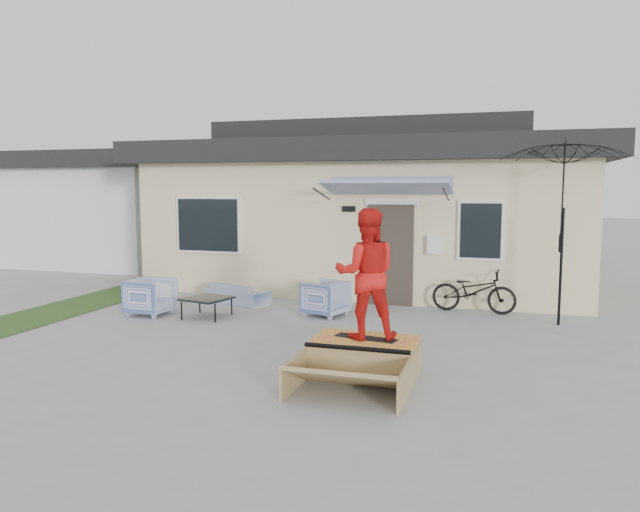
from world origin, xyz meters
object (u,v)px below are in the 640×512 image
(bicycle, at_px, (474,286))
(skate_ramp, at_px, (365,356))
(armchair_left, at_px, (151,295))
(coffee_table, at_px, (207,307))
(loveseat, at_px, (237,290))
(skateboard, at_px, (366,337))
(patio_umbrella, at_px, (563,228))
(skater, at_px, (366,271))
(armchair_right, at_px, (325,296))

(bicycle, relative_size, skate_ramp, 0.90)
(armchair_left, xyz_separation_m, coffee_table, (1.15, 0.11, -0.20))
(loveseat, relative_size, skateboard, 1.73)
(coffee_table, bearing_deg, bicycle, 22.43)
(armchair_left, xyz_separation_m, patio_umbrella, (7.46, 1.42, 1.36))
(skate_ramp, bearing_deg, skater, 90.00)
(skate_ramp, relative_size, skater, 1.06)
(armchair_left, bearing_deg, skate_ramp, -113.40)
(coffee_table, relative_size, skate_ramp, 0.43)
(armchair_left, relative_size, skater, 0.46)
(armchair_right, xyz_separation_m, coffee_table, (-2.09, -0.82, -0.18))
(coffee_table, distance_m, skateboard, 4.38)
(bicycle, height_order, skate_ramp, bicycle)
(skater, bearing_deg, armchair_left, -41.70)
(patio_umbrella, bearing_deg, armchair_left, -169.21)
(bicycle, xyz_separation_m, patio_umbrella, (1.52, -0.67, 1.23))
(coffee_table, relative_size, patio_umbrella, 0.28)
(loveseat, distance_m, patio_umbrella, 6.53)
(coffee_table, height_order, skate_ramp, skate_ramp)
(armchair_right, relative_size, skate_ramp, 0.41)
(armchair_left, relative_size, patio_umbrella, 0.29)
(loveseat, xyz_separation_m, skateboard, (3.69, -3.87, 0.20))
(loveseat, xyz_separation_m, bicycle, (4.85, 0.52, 0.24))
(coffee_table, height_order, bicycle, bicycle)
(patio_umbrella, distance_m, skate_ramp, 4.87)
(coffee_table, bearing_deg, patio_umbrella, 11.73)
(coffee_table, relative_size, skateboard, 0.92)
(armchair_right, bearing_deg, loveseat, -89.39)
(skate_ramp, distance_m, skateboard, 0.26)
(armchair_left, height_order, armchair_right, armchair_left)
(loveseat, height_order, bicycle, bicycle)
(loveseat, bearing_deg, armchair_left, 75.56)
(armchair_left, xyz_separation_m, skater, (4.79, -2.31, 0.97))
(loveseat, relative_size, skate_ramp, 0.80)
(bicycle, bearing_deg, skater, 170.05)
(armchair_right, xyz_separation_m, skater, (1.55, -3.24, 0.99))
(loveseat, xyz_separation_m, skater, (3.69, -3.87, 1.08))
(bicycle, bearing_deg, armchair_right, 117.97)
(loveseat, bearing_deg, skater, 154.17)
(armchair_left, xyz_separation_m, armchair_right, (3.24, 0.93, -0.02))
(skateboard, bearing_deg, loveseat, 144.92)
(armchair_left, height_order, skateboard, armchair_left)
(armchair_right, distance_m, coffee_table, 2.25)
(skate_ramp, bearing_deg, coffee_table, 145.61)
(loveseat, distance_m, coffee_table, 1.46)
(skater, bearing_deg, skateboard, -105.93)
(skate_ramp, bearing_deg, skateboard, 90.00)
(patio_umbrella, xyz_separation_m, skateboard, (-2.67, -3.73, -1.27))
(armchair_right, bearing_deg, skateboard, 42.66)
(armchair_left, relative_size, armchair_right, 1.04)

